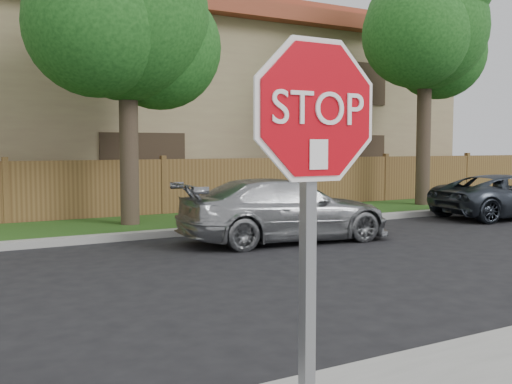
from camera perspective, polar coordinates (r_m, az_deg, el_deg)
far_curb at (r=12.40m, az=-20.69°, el=-4.64°), size 70.00×0.30×0.15m
grass_strip at (r=14.02m, az=-21.79°, el=-3.71°), size 70.00×3.00×0.12m
fence at (r=15.52m, az=-22.72°, el=-0.23°), size 70.00×0.12×1.60m
tree_mid at (r=14.53m, az=-11.96°, el=15.88°), size 4.80×3.90×7.35m
tree_right at (r=19.77m, az=16.19°, el=14.76°), size 4.80×3.90×8.20m
stop_sign at (r=3.04m, az=5.49°, el=1.70°), size 1.01×0.13×2.55m
sedan_right at (r=12.32m, az=2.80°, el=-1.73°), size 4.63×2.26×1.30m
sedan_far_right at (r=17.74m, az=22.88°, el=-0.37°), size 4.49×2.54×1.18m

